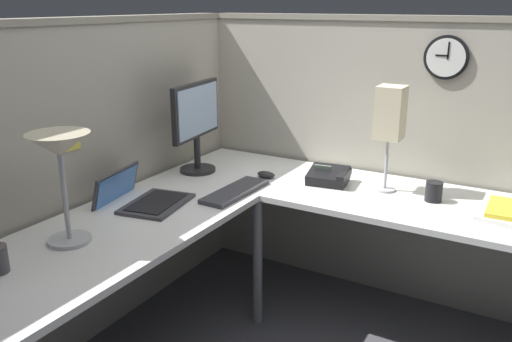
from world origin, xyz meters
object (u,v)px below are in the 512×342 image
Objects in this scene: book_stack at (508,212)px; coffee_mug at (434,192)px; wall_clock at (446,57)px; monitor at (196,120)px; desk_lamp_paper at (390,116)px; keyboard at (235,191)px; laptop at (139,198)px; office_phone at (330,177)px; desk_lamp_dome at (60,154)px; computer_mouse at (266,175)px.

coffee_mug is (0.04, 0.33, 0.03)m from book_stack.
monitor is at bearing 112.75° from wall_clock.
desk_lamp_paper is at bearing 147.64° from wall_clock.
laptop is at bearing 137.53° from keyboard.
office_phone is at bearing 90.71° from coffee_mug.
keyboard is 4.48× the size of coffee_mug.
keyboard is 0.92m from desk_lamp_dome.
desk_lamp_paper is 5.52× the size of coffee_mug.
wall_clock is (0.36, 0.40, 0.63)m from book_stack.
wall_clock reaches higher than office_phone.
monitor is 0.49m from computer_mouse.
laptop reaches higher than book_stack.
keyboard is 1.25m from wall_clock.
coffee_mug is (1.19, -1.15, -0.32)m from desk_lamp_dome.
office_phone is at bearing 125.25° from wall_clock.
laptop is at bearing 6.59° from desk_lamp_dome.
desk_lamp_dome is at bearing 152.28° from office_phone.
monitor is 0.94× the size of desk_lamp_paper.
coffee_mug reaches higher than book_stack.
laptop is at bearing 132.53° from wall_clock.
wall_clock reaches higher than keyboard.
monitor reaches higher than laptop.
keyboard is 1.95× the size of wall_clock.
wall_clock reaches higher than monitor.
keyboard is 0.30m from computer_mouse.
laptop is 0.99m from office_phone.
desk_lamp_dome is at bearing -173.41° from laptop.
coffee_mug is 0.69m from wall_clock.
book_stack is (0.69, -1.54, -0.00)m from laptop.
monitor reaches higher than keyboard.
desk_lamp_dome is 1.53m from desk_lamp_paper.
desk_lamp_dome is 1.69m from coffee_mug.
laptop is 0.72m from computer_mouse.
desk_lamp_paper is at bearing 81.87° from coffee_mug.
monitor reaches higher than book_stack.
book_stack is 3.16× the size of coffee_mug.
wall_clock is (1.05, -1.14, 0.62)m from laptop.
wall_clock reaches higher than computer_mouse.
book_stack is (-0.03, -0.87, -0.02)m from office_phone.
desk_lamp_paper is at bearing -51.60° from laptop.
desk_lamp_dome is 0.84× the size of desk_lamp_paper.
computer_mouse is 0.73m from desk_lamp_paper.
laptop reaches higher than computer_mouse.
monitor is 1.12× the size of desk_lamp_dome.
office_phone is 0.87m from book_stack.
laptop is 0.97× the size of desk_lamp_dome.
laptop is 4.51× the size of coffee_mug.
desk_lamp_dome is 1.89m from wall_clock.
desk_lamp_paper reaches higher than desk_lamp_dome.
coffee_mug reaches higher than keyboard.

